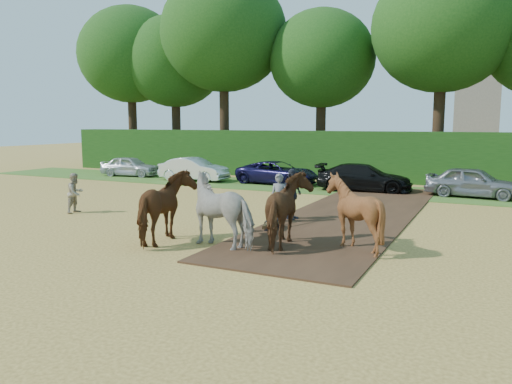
{
  "coord_description": "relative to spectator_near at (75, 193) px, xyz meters",
  "views": [
    {
      "loc": [
        6.38,
        -11.67,
        3.53
      ],
      "look_at": [
        -0.25,
        2.07,
        1.4
      ],
      "focal_mm": 35.0,
      "sensor_mm": 36.0,
      "label": 1
    }
  ],
  "objects": [
    {
      "name": "ground",
      "position": [
        8.44,
        -2.69,
        -0.79
      ],
      "size": [
        120.0,
        120.0,
        0.0
      ],
      "primitive_type": "plane",
      "color": "gold",
      "rests_on": "ground"
    },
    {
      "name": "earth_strip",
      "position": [
        9.94,
        4.31,
        -0.76
      ],
      "size": [
        4.5,
        17.0,
        0.05
      ],
      "primitive_type": "cube",
      "color": "#472D1C",
      "rests_on": "ground"
    },
    {
      "name": "grass_verge",
      "position": [
        8.44,
        11.31,
        -0.77
      ],
      "size": [
        50.0,
        5.0,
        0.03
      ],
      "primitive_type": "cube",
      "color": "#38601E",
      "rests_on": "ground"
    },
    {
      "name": "hedgerow",
      "position": [
        8.44,
        15.81,
        0.71
      ],
      "size": [
        46.0,
        1.6,
        3.0
      ],
      "primitive_type": "cube",
      "color": "#14380F",
      "rests_on": "ground"
    },
    {
      "name": "spectator_near",
      "position": [
        0.0,
        0.0,
        0.0
      ],
      "size": [
        0.63,
        0.79,
        1.57
      ],
      "primitive_type": "imported",
      "rotation": [
        0.0,
        0.0,
        1.62
      ],
      "color": "#C2B898",
      "rests_on": "ground"
    },
    {
      "name": "spectator_far",
      "position": [
        8.19,
        2.28,
        0.15
      ],
      "size": [
        0.75,
        1.19,
        1.88
      ],
      "primitive_type": "imported",
      "rotation": [
        0.0,
        0.0,
        1.29
      ],
      "color": "#242730",
      "rests_on": "ground"
    },
    {
      "name": "plough_team",
      "position": [
        8.75,
        -1.63,
        0.26
      ],
      "size": [
        7.04,
        5.71,
        2.11
      ],
      "color": "#592A16",
      "rests_on": "ground"
    },
    {
      "name": "parked_cars",
      "position": [
        10.09,
        11.41,
        -0.09
      ],
      "size": [
        35.74,
        3.28,
        1.49
      ],
      "color": "silver",
      "rests_on": "ground"
    },
    {
      "name": "treeline",
      "position": [
        6.75,
        18.99,
        8.18
      ],
      "size": [
        48.7,
        10.6,
        14.21
      ],
      "color": "#382616",
      "rests_on": "ground"
    },
    {
      "name": "church",
      "position": [
        12.44,
        52.31,
        12.94
      ],
      "size": [
        5.2,
        5.2,
        27.0
      ],
      "color": "slate",
      "rests_on": "ground"
    }
  ]
}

